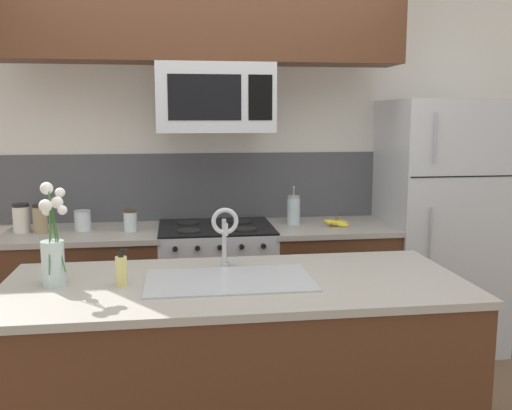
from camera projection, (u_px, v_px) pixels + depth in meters
The scene contains 19 objects.
rear_partition at pixel (252, 165), 4.18m from camera, with size 5.20×0.10×2.60m, color silver.
splash_band at pixel (212, 186), 4.11m from camera, with size 3.53×0.01×0.48m, color #4C4C51.
back_counter_left at pixel (86, 298), 3.78m from camera, with size 1.00×0.65×0.91m.
back_counter_right at pixel (329, 288), 4.01m from camera, with size 0.85×0.65×0.91m.
stove_range at pixel (217, 292), 3.90m from camera, with size 0.76×0.64×0.93m.
microwave at pixel (215, 98), 3.67m from camera, with size 0.74×0.40×0.43m.
upper_cabinet_band at pixel (202, 14), 3.55m from camera, with size 2.55×0.34×0.60m, color #4C2B19.
refrigerator at pixel (439, 225), 4.07m from camera, with size 0.80×0.74×1.76m.
storage_jar_tall at pixel (21, 218), 3.67m from camera, with size 0.11×0.11×0.19m.
storage_jar_medium at pixel (40, 219), 3.64m from camera, with size 0.09×0.09×0.19m.
storage_jar_short at pixel (83, 220), 3.73m from camera, with size 0.11×0.11×0.13m.
storage_jar_squat at pixel (130, 221), 3.71m from camera, with size 0.09×0.09×0.14m.
banana_bunch at pixel (337, 223), 3.88m from camera, with size 0.19×0.13×0.08m.
french_press at pixel (294, 210), 3.95m from camera, with size 0.09×0.09×0.27m.
island_counter at pixel (236, 374), 2.68m from camera, with size 2.10×0.90×0.91m.
kitchen_sink at pixel (229, 295), 2.61m from camera, with size 0.76×0.44×0.16m.
sink_faucet at pixel (225, 229), 2.78m from camera, with size 0.14×0.14×0.31m.
dish_soap_bottle at pixel (121, 270), 2.53m from camera, with size 0.06×0.05×0.16m.
flower_vase at pixel (53, 251), 2.52m from camera, with size 0.13×0.18×0.46m.
Camera 1 is at (-0.26, -2.86, 1.66)m, focal length 40.00 mm.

